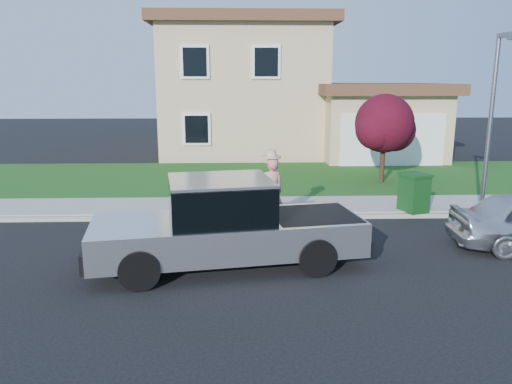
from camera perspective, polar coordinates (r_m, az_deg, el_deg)
ground at (r=11.34m, az=-0.57°, el=-7.13°), size 80.00×80.00×0.00m
curb at (r=14.13m, az=3.20°, el=-2.83°), size 40.00×0.20×0.12m
sidewalk at (r=15.19m, az=2.83°, el=-1.66°), size 40.00×2.00×0.15m
lawn at (r=19.57m, az=1.74°, el=1.56°), size 40.00×7.00×0.10m
house at (r=27.09m, az=1.37°, el=11.33°), size 14.00×11.30×6.85m
pickup_truck at (r=10.42m, az=-3.39°, el=-3.88°), size 5.95×2.83×1.88m
woman at (r=13.12m, az=1.73°, el=0.10°), size 0.81×0.68×2.07m
ornamental_tree at (r=18.96m, az=14.54°, el=7.29°), size 2.36×2.13×3.24m
trash_bin at (r=14.97m, az=17.61°, el=0.01°), size 0.89×0.95×1.09m
street_lamp at (r=15.04m, az=25.39°, el=7.79°), size 0.32×0.66×5.03m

